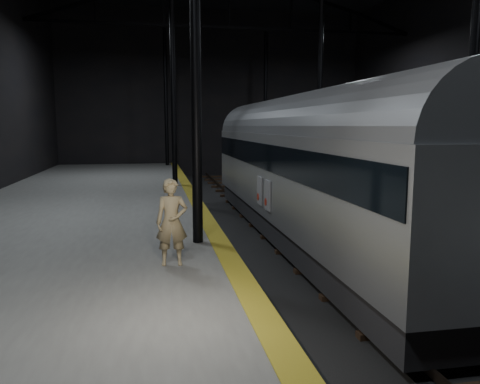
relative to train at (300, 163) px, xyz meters
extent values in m
plane|color=black|center=(0.00, 0.68, -2.73)|extent=(44.00, 44.00, 0.00)
cube|color=#4F4F4D|center=(-7.50, 0.68, -2.23)|extent=(9.00, 43.80, 1.00)
cube|color=#4F4F4D|center=(7.50, 0.68, -2.23)|extent=(9.00, 43.80, 1.00)
cube|color=olive|center=(-3.25, 0.68, -1.72)|extent=(0.50, 43.80, 0.01)
cube|color=#3F3328|center=(-0.72, 0.68, -2.56)|extent=(0.08, 43.00, 0.14)
cube|color=#3F3328|center=(0.72, 0.68, -2.56)|extent=(0.08, 43.00, 0.14)
cube|color=black|center=(0.00, 0.68, -2.67)|extent=(2.40, 42.00, 0.12)
cylinder|color=black|center=(-3.80, -3.32, 3.27)|extent=(0.26, 0.26, 10.00)
cylinder|color=black|center=(3.80, -3.32, 3.27)|extent=(0.26, 0.26, 10.00)
cylinder|color=black|center=(-3.80, 8.68, 3.27)|extent=(0.26, 0.26, 10.00)
cylinder|color=black|center=(3.80, 8.68, 3.27)|extent=(0.26, 0.26, 10.00)
cylinder|color=black|center=(-3.80, 20.68, 3.27)|extent=(0.26, 0.26, 10.00)
cylinder|color=black|center=(3.80, 20.68, 3.27)|extent=(0.26, 0.26, 10.00)
cube|color=black|center=(0.00, 14.68, 7.27)|extent=(23.60, 0.15, 0.18)
cube|color=gray|center=(0.00, 0.00, -0.40)|extent=(2.65, 18.31, 2.75)
cube|color=black|center=(0.00, 0.00, -2.12)|extent=(2.43, 17.94, 0.78)
cube|color=black|center=(0.00, 0.00, 0.25)|extent=(2.71, 18.03, 0.82)
cylinder|color=slate|center=(0.00, 0.00, 0.98)|extent=(2.60, 18.12, 2.60)
cube|color=black|center=(0.00, -6.41, -2.46)|extent=(1.65, 2.01, 0.32)
cube|color=black|center=(0.00, 6.41, -2.46)|extent=(1.65, 2.01, 0.32)
cube|color=silver|center=(-1.36, -0.92, -0.94)|extent=(0.04, 0.69, 0.96)
cube|color=silver|center=(-1.36, 0.18, -0.94)|extent=(0.04, 0.69, 0.96)
cylinder|color=#9F2013|center=(-1.38, -0.75, -1.17)|extent=(0.03, 0.24, 0.24)
cylinder|color=#9F2013|center=(-1.38, 0.35, -1.17)|extent=(0.03, 0.24, 0.24)
imported|color=#96825B|center=(-4.53, -5.20, -0.80)|extent=(0.70, 0.47, 1.86)
camera|label=1|loc=(-4.90, -15.06, 1.24)|focal=35.00mm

